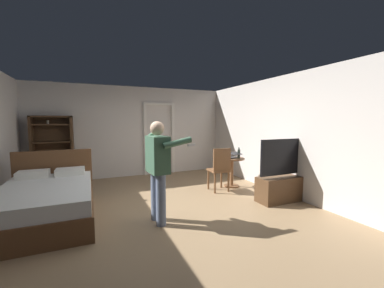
{
  "coord_description": "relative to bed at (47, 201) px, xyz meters",
  "views": [
    {
      "loc": [
        -1.13,
        -3.97,
        1.59
      ],
      "look_at": [
        0.63,
        0.12,
        1.16
      ],
      "focal_mm": 22.12,
      "sensor_mm": 36.0,
      "label": 1
    }
  ],
  "objects": [
    {
      "name": "person_blue_shirt",
      "position": [
        1.63,
        -0.82,
        0.61
      ],
      "size": [
        0.67,
        0.6,
        1.59
      ],
      "color": "slate",
      "rests_on": "ground_plane"
    },
    {
      "name": "bookshelf",
      "position": [
        -0.18,
        2.38,
        0.62
      ],
      "size": [
        0.92,
        0.32,
        1.72
      ],
      "color": "#4C331E",
      "rests_on": "ground_plane"
    },
    {
      "name": "laptop",
      "position": [
        3.78,
        0.41,
        0.45
      ],
      "size": [
        0.4,
        0.41,
        0.15
      ],
      "color": "black",
      "rests_on": "side_table"
    },
    {
      "name": "wall_back",
      "position": [
        1.81,
        2.6,
        0.98
      ],
      "size": [
        5.62,
        0.12,
        2.56
      ],
      "primitive_type": "cube",
      "color": "silver",
      "rests_on": "ground_plane"
    },
    {
      "name": "side_table",
      "position": [
        3.79,
        0.46,
        0.17
      ],
      "size": [
        0.6,
        0.6,
        0.7
      ],
      "color": "brown",
      "rests_on": "ground_plane"
    },
    {
      "name": "bottle_on_table",
      "position": [
        3.93,
        0.38,
        0.51
      ],
      "size": [
        0.06,
        0.06,
        0.26
      ],
      "color": "#2C342A",
      "rests_on": "side_table"
    },
    {
      "name": "suitcase_dark",
      "position": [
        0.32,
        1.4,
        -0.08
      ],
      "size": [
        0.53,
        0.39,
        0.45
      ],
      "primitive_type": "cube",
      "rotation": [
        0.0,
        0.0,
        -0.01
      ],
      "color": "black",
      "rests_on": "ground_plane"
    },
    {
      "name": "ground_plane",
      "position": [
        1.81,
        -0.36,
        -0.3
      ],
      "size": [
        6.39,
        6.39,
        0.0
      ],
      "primitive_type": "plane",
      "color": "#997A56"
    },
    {
      "name": "tv_flatscreen",
      "position": [
        4.2,
        -0.82,
        0.06
      ],
      "size": [
        1.21,
        0.4,
        1.24
      ],
      "color": "#4C331E",
      "rests_on": "ground_plane"
    },
    {
      "name": "suitcase_small",
      "position": [
        0.34,
        1.2,
        -0.13
      ],
      "size": [
        0.53,
        0.43,
        0.34
      ],
      "primitive_type": "cube",
      "rotation": [
        0.0,
        0.0,
        0.18
      ],
      "color": "black",
      "rests_on": "ground_plane"
    },
    {
      "name": "doorway_frame",
      "position": [
        2.57,
        2.52,
        0.92
      ],
      "size": [
        0.93,
        0.08,
        2.13
      ],
      "color": "white",
      "rests_on": "ground_plane"
    },
    {
      "name": "wall_right",
      "position": [
        4.56,
        -0.36,
        0.98
      ],
      "size": [
        0.12,
        6.05,
        2.56
      ],
      "primitive_type": "cube",
      "color": "silver",
      "rests_on": "ground_plane"
    },
    {
      "name": "bed",
      "position": [
        0.0,
        0.0,
        0.0
      ],
      "size": [
        1.36,
        2.1,
        1.02
      ],
      "color": "brown",
      "rests_on": "ground_plane"
    },
    {
      "name": "wooden_chair",
      "position": [
        3.33,
        0.22,
        0.24
      ],
      "size": [
        0.44,
        0.44,
        0.99
      ],
      "color": "brown",
      "rests_on": "ground_plane"
    }
  ]
}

